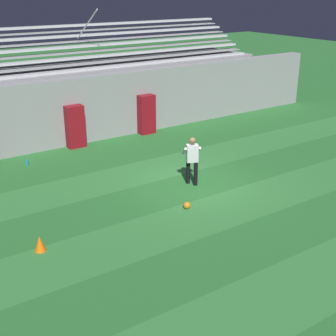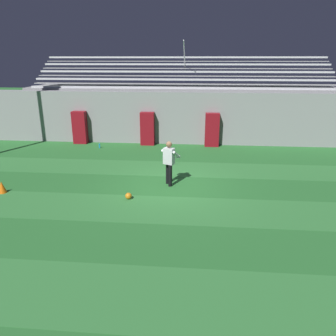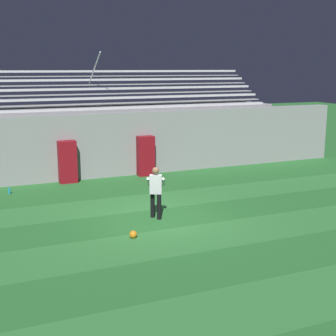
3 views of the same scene
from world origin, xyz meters
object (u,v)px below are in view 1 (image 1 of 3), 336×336
at_px(padding_pillar_gate_left, 75,127).
at_px(traffic_cone, 40,243).
at_px(padding_pillar_gate_right, 147,114).
at_px(water_bottle, 27,162).
at_px(soccer_ball, 187,205).
at_px(goalkeeper, 192,158).

height_order(padding_pillar_gate_left, traffic_cone, padding_pillar_gate_left).
bearing_deg(padding_pillar_gate_right, traffic_cone, -136.81).
bearing_deg(traffic_cone, padding_pillar_gate_left, 59.94).
distance_m(padding_pillar_gate_right, traffic_cone, 10.45).
height_order(traffic_cone, water_bottle, traffic_cone).
bearing_deg(padding_pillar_gate_right, soccer_ball, -112.75).
xyz_separation_m(goalkeeper, traffic_cone, (-5.80, -1.29, -0.74)).
height_order(padding_pillar_gate_left, soccer_ball, padding_pillar_gate_left).
distance_m(goalkeeper, soccer_ball, 2.09).
relative_size(padding_pillar_gate_left, goalkeeper, 1.06).
height_order(goalkeeper, soccer_ball, goalkeeper).
bearing_deg(water_bottle, soccer_ball, -65.87).
height_order(padding_pillar_gate_right, traffic_cone, padding_pillar_gate_right).
distance_m(padding_pillar_gate_left, goalkeeper, 6.08).
bearing_deg(padding_pillar_gate_right, water_bottle, -170.94).
height_order(padding_pillar_gate_right, water_bottle, padding_pillar_gate_right).
xyz_separation_m(padding_pillar_gate_left, padding_pillar_gate_right, (3.47, 0.00, 0.00)).
bearing_deg(water_bottle, goalkeeper, -50.10).
relative_size(padding_pillar_gate_right, water_bottle, 7.38).
height_order(padding_pillar_gate_left, padding_pillar_gate_right, same).
distance_m(padding_pillar_gate_left, water_bottle, 2.71).
height_order(padding_pillar_gate_right, soccer_ball, padding_pillar_gate_right).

